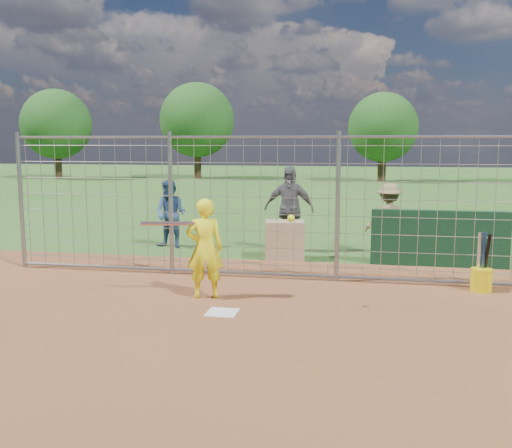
% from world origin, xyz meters
% --- Properties ---
extents(ground, '(100.00, 100.00, 0.00)m').
position_xyz_m(ground, '(0.00, 0.00, 0.00)').
color(ground, '#2D591E').
rests_on(ground, ground).
extents(infield_dirt, '(18.00, 18.00, 0.00)m').
position_xyz_m(infield_dirt, '(0.00, -3.00, 0.01)').
color(infield_dirt, brown).
rests_on(infield_dirt, ground).
extents(home_plate, '(0.43, 0.43, 0.02)m').
position_xyz_m(home_plate, '(0.00, -0.20, 0.01)').
color(home_plate, silver).
rests_on(home_plate, ground).
extents(dugout_wall, '(2.60, 0.20, 1.10)m').
position_xyz_m(dugout_wall, '(3.40, 3.60, 0.55)').
color(dugout_wall, '#11381E').
rests_on(dugout_wall, ground).
extents(batter, '(0.65, 0.52, 1.56)m').
position_xyz_m(batter, '(-0.46, 0.55, 0.78)').
color(batter, '#FEF716').
rests_on(batter, ground).
extents(bystander_a, '(0.85, 0.72, 1.56)m').
position_xyz_m(bystander_a, '(-2.39, 4.53, 0.78)').
color(bystander_a, navy).
rests_on(bystander_a, ground).
extents(bystander_b, '(1.15, 0.57, 1.90)m').
position_xyz_m(bystander_b, '(0.33, 4.55, 0.95)').
color(bystander_b, '#5A5A5F').
rests_on(bystander_b, ground).
extents(bystander_c, '(1.09, 0.75, 1.54)m').
position_xyz_m(bystander_c, '(2.48, 4.65, 0.77)').
color(bystander_c, olive).
rests_on(bystander_c, ground).
extents(equipment_bin, '(0.88, 0.67, 0.80)m').
position_xyz_m(equipment_bin, '(0.35, 3.71, 0.40)').
color(equipment_bin, tan).
rests_on(equipment_bin, ground).
extents(equipment_in_play, '(2.38, 0.37, 0.24)m').
position_xyz_m(equipment_in_play, '(-0.52, 0.35, 1.22)').
color(equipment_in_play, silver).
rests_on(equipment_in_play, ground).
extents(bucket_with_bats, '(0.34, 0.38, 0.98)m').
position_xyz_m(bucket_with_bats, '(3.85, 1.76, 0.25)').
color(bucket_with_bats, yellow).
rests_on(bucket_with_bats, ground).
extents(backstop_fence, '(9.08, 0.08, 2.60)m').
position_xyz_m(backstop_fence, '(0.00, 2.00, 1.26)').
color(backstop_fence, gray).
rests_on(backstop_fence, ground).
extents(tree_line, '(44.66, 6.72, 6.48)m').
position_xyz_m(tree_line, '(3.13, 28.13, 3.71)').
color(tree_line, '#3F2B19').
rests_on(tree_line, ground).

